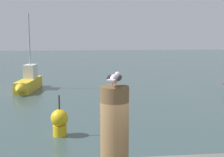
{
  "coord_description": "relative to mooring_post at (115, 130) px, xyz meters",
  "views": [
    {
      "loc": [
        0.28,
        -3.67,
        3.23
      ],
      "look_at": [
        0.68,
        -0.15,
        2.72
      ],
      "focal_mm": 49.56,
      "sensor_mm": 36.0,
      "label": 1
    }
  ],
  "objects": [
    {
      "name": "channel_buoy",
      "position": [
        -0.99,
        6.43,
        -1.7
      ],
      "size": [
        0.56,
        0.56,
        1.33
      ],
      "color": "yellow",
      "rests_on": "ground_plane"
    },
    {
      "name": "mooring_post",
      "position": [
        0.0,
        0.0,
        0.0
      ],
      "size": [
        0.32,
        0.32,
        0.99
      ],
      "primitive_type": "cylinder",
      "color": "brown",
      "rests_on": "harbor_quay"
    },
    {
      "name": "seagull",
      "position": [
        0.0,
        0.01,
        0.58
      ],
      "size": [
        0.2,
        0.38,
        0.14
      ],
      "color": "#C66C60",
      "rests_on": "mooring_post"
    },
    {
      "name": "boat_yellow",
      "position": [
        -3.25,
        14.75,
        -1.68
      ],
      "size": [
        1.24,
        3.83,
        4.44
      ],
      "color": "yellow",
      "rests_on": "ground_plane"
    }
  ]
}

